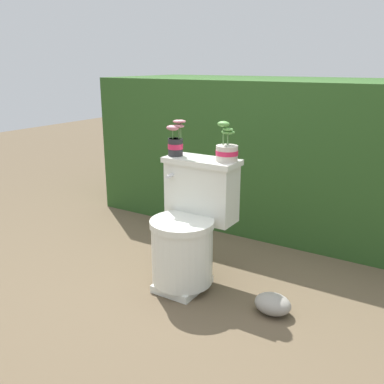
{
  "coord_description": "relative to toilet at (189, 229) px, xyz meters",
  "views": [
    {
      "loc": [
        1.14,
        -1.82,
        1.23
      ],
      "look_at": [
        -0.06,
        0.09,
        0.54
      ],
      "focal_mm": 40.0,
      "sensor_mm": 36.0,
      "label": 1
    }
  ],
  "objects": [
    {
      "name": "ground_plane",
      "position": [
        0.06,
        -0.06,
        -0.33
      ],
      "size": [
        12.0,
        12.0,
        0.0
      ],
      "primitive_type": "plane",
      "color": "brown"
    },
    {
      "name": "potted_plant_left",
      "position": [
        -0.16,
        0.11,
        0.47
      ],
      "size": [
        0.11,
        0.09,
        0.21
      ],
      "color": "#262628",
      "rests_on": "toilet"
    },
    {
      "name": "garden_stone",
      "position": [
        0.53,
        -0.05,
        -0.28
      ],
      "size": [
        0.19,
        0.15,
        0.1
      ],
      "color": "gray",
      "rests_on": "ground"
    },
    {
      "name": "toilet",
      "position": [
        0.0,
        0.0,
        0.0
      ],
      "size": [
        0.43,
        0.48,
        0.71
      ],
      "color": "silver",
      "rests_on": "ground"
    },
    {
      "name": "potted_plant_midleft",
      "position": [
        0.15,
        0.15,
        0.45
      ],
      "size": [
        0.13,
        0.12,
        0.21
      ],
      "color": "beige",
      "rests_on": "toilet"
    },
    {
      "name": "hedge_backdrop",
      "position": [
        0.06,
        1.31,
        0.23
      ],
      "size": [
        2.82,
        1.07,
        1.11
      ],
      "color": "#284C1E",
      "rests_on": "ground"
    }
  ]
}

